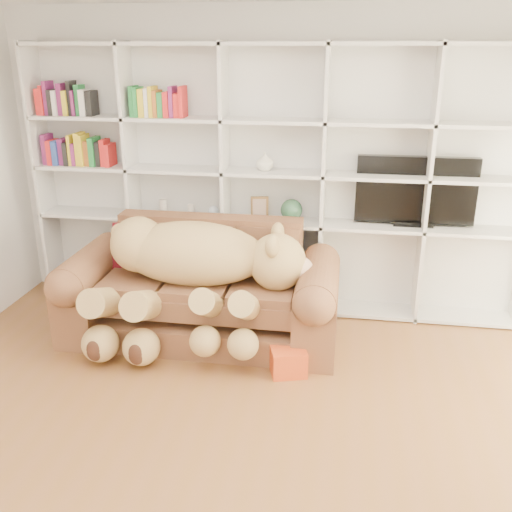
% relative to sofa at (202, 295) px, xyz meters
% --- Properties ---
extents(floor, '(5.00, 5.00, 0.00)m').
position_rel_sofa_xyz_m(floor, '(0.52, -1.66, -0.36)').
color(floor, brown).
rests_on(floor, ground).
extents(wall_back, '(5.00, 0.02, 2.70)m').
position_rel_sofa_xyz_m(wall_back, '(0.52, 0.84, 0.99)').
color(wall_back, white).
rests_on(wall_back, floor).
extents(bookshelf, '(4.43, 0.35, 2.40)m').
position_rel_sofa_xyz_m(bookshelf, '(0.28, 0.70, 0.94)').
color(bookshelf, silver).
rests_on(bookshelf, floor).
extents(sofa, '(2.28, 0.99, 0.96)m').
position_rel_sofa_xyz_m(sofa, '(0.00, 0.00, 0.00)').
color(sofa, brown).
rests_on(sofa, floor).
extents(teddy_bear, '(1.77, 0.95, 1.02)m').
position_rel_sofa_xyz_m(teddy_bear, '(-0.03, -0.19, 0.31)').
color(teddy_bear, tan).
rests_on(teddy_bear, sofa).
extents(throw_pillow, '(0.43, 0.24, 0.44)m').
position_rel_sofa_xyz_m(throw_pillow, '(-0.61, 0.16, 0.34)').
color(throw_pillow, maroon).
rests_on(throw_pillow, sofa).
extents(gift_box, '(0.32, 0.31, 0.21)m').
position_rel_sofa_xyz_m(gift_box, '(0.79, -0.52, -0.26)').
color(gift_box, '#C5441A').
rests_on(gift_box, floor).
extents(tv, '(1.03, 0.18, 0.61)m').
position_rel_sofa_xyz_m(tv, '(1.75, 0.70, 0.80)').
color(tv, black).
rests_on(tv, bookshelf).
extents(picture_frame, '(0.16, 0.05, 0.20)m').
position_rel_sofa_xyz_m(picture_frame, '(0.39, 0.65, 0.61)').
color(picture_frame, brown).
rests_on(picture_frame, bookshelf).
extents(green_vase, '(0.20, 0.20, 0.20)m').
position_rel_sofa_xyz_m(green_vase, '(0.68, 0.65, 0.60)').
color(green_vase, '#2A5238').
rests_on(green_vase, bookshelf).
extents(figurine_tall, '(0.08, 0.08, 0.14)m').
position_rel_sofa_xyz_m(figurine_tall, '(-0.52, 0.65, 0.57)').
color(figurine_tall, beige).
rests_on(figurine_tall, bookshelf).
extents(figurine_short, '(0.08, 0.08, 0.11)m').
position_rel_sofa_xyz_m(figurine_short, '(-0.25, 0.65, 0.56)').
color(figurine_short, beige).
rests_on(figurine_short, bookshelf).
extents(snow_globe, '(0.10, 0.10, 0.10)m').
position_rel_sofa_xyz_m(snow_globe, '(-0.04, 0.65, 0.56)').
color(snow_globe, silver).
rests_on(snow_globe, bookshelf).
extents(shelf_vase, '(0.18, 0.18, 0.16)m').
position_rel_sofa_xyz_m(shelf_vase, '(0.44, 0.65, 1.03)').
color(shelf_vase, silver).
rests_on(shelf_vase, bookshelf).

